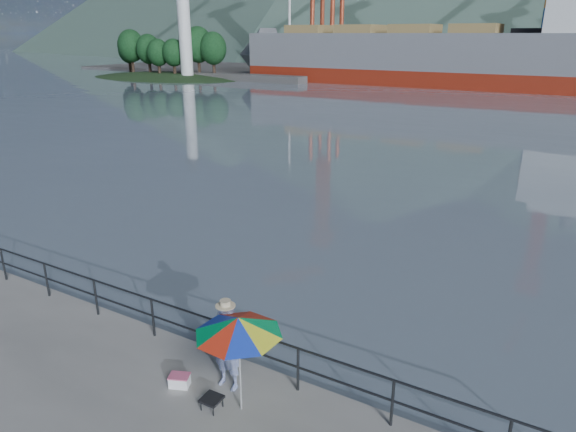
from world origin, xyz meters
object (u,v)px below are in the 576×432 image
object	(u,v)px
beach_umbrella	(238,326)
cooler_bag	(180,381)
fisherman	(227,347)
bulk_carrier	(449,55)

from	to	relation	value
beach_umbrella	cooler_bag	distance (m)	2.32
fisherman	cooler_bag	distance (m)	1.31
fisherman	bulk_carrier	size ratio (longest dim) A/B	0.03
fisherman	cooler_bag	world-z (taller)	fisherman
beach_umbrella	cooler_bag	bearing A→B (deg)	-177.06
fisherman	bulk_carrier	distance (m)	71.47
beach_umbrella	cooler_bag	xyz separation A→B (m)	(-1.51, -0.08, -1.75)
beach_umbrella	cooler_bag	world-z (taller)	beach_umbrella
cooler_bag	bulk_carrier	world-z (taller)	bulk_carrier
fisherman	bulk_carrier	xyz separation A→B (m)	(-13.08, 70.19, 3.11)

